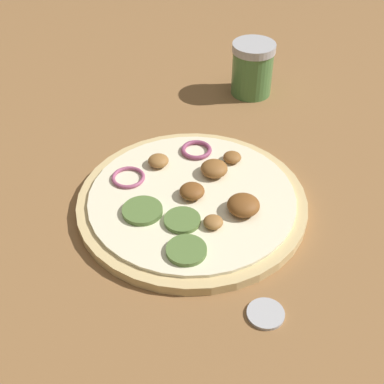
{
  "coord_description": "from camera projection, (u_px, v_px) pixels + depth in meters",
  "views": [
    {
      "loc": [
        0.07,
        0.46,
        0.42
      ],
      "look_at": [
        0.0,
        0.0,
        0.02
      ],
      "focal_mm": 50.0,
      "sensor_mm": 36.0,
      "label": 1
    }
  ],
  "objects": [
    {
      "name": "ground_plane",
      "position": [
        192.0,
        206.0,
        0.63
      ],
      "size": [
        3.0,
        3.0,
        0.0
      ],
      "primitive_type": "plane",
      "color": "olive"
    },
    {
      "name": "pizza",
      "position": [
        192.0,
        200.0,
        0.63
      ],
      "size": [
        0.27,
        0.27,
        0.03
      ],
      "color": "#D6B77A",
      "rests_on": "ground_plane"
    },
    {
      "name": "spice_jar",
      "position": [
        252.0,
        69.0,
        0.81
      ],
      "size": [
        0.06,
        0.06,
        0.08
      ],
      "color": "#4C7F42",
      "rests_on": "ground_plane"
    },
    {
      "name": "loose_cap",
      "position": [
        266.0,
        313.0,
        0.51
      ],
      "size": [
        0.04,
        0.04,
        0.01
      ],
      "color": "#B2B2B7",
      "rests_on": "ground_plane"
    }
  ]
}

